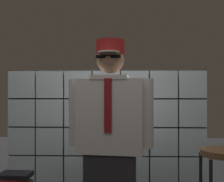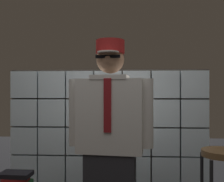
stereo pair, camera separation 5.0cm
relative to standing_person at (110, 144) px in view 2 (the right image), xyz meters
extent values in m
cube|color=silver|center=(-0.99, 0.80, -0.43)|extent=(0.29, 0.08, 0.29)
cube|color=silver|center=(-0.68, 0.80, -0.43)|extent=(0.29, 0.08, 0.29)
cube|color=silver|center=(-0.38, 0.80, -0.43)|extent=(0.29, 0.08, 0.29)
cube|color=silver|center=(-0.07, 0.80, -0.43)|extent=(0.29, 0.08, 0.29)
cube|color=silver|center=(0.23, 0.80, -0.43)|extent=(0.29, 0.08, 0.29)
cube|color=silver|center=(0.54, 0.80, -0.43)|extent=(0.29, 0.08, 0.29)
cube|color=silver|center=(0.85, 0.80, -0.43)|extent=(0.29, 0.08, 0.29)
cube|color=silver|center=(-0.99, 0.80, -0.13)|extent=(0.29, 0.08, 0.29)
cube|color=silver|center=(-0.68, 0.80, -0.13)|extent=(0.29, 0.08, 0.29)
cube|color=silver|center=(-0.38, 0.80, -0.13)|extent=(0.29, 0.08, 0.29)
cube|color=silver|center=(-0.07, 0.80, -0.13)|extent=(0.29, 0.08, 0.29)
cube|color=silver|center=(0.23, 0.80, -0.13)|extent=(0.29, 0.08, 0.29)
cube|color=silver|center=(0.54, 0.80, -0.13)|extent=(0.29, 0.08, 0.29)
cube|color=silver|center=(0.85, 0.80, -0.13)|extent=(0.29, 0.08, 0.29)
cube|color=silver|center=(-0.99, 0.80, 0.18)|extent=(0.29, 0.08, 0.29)
cube|color=silver|center=(-0.68, 0.80, 0.18)|extent=(0.29, 0.08, 0.29)
cube|color=silver|center=(-0.38, 0.80, 0.18)|extent=(0.29, 0.08, 0.29)
cube|color=silver|center=(-0.07, 0.80, 0.18)|extent=(0.29, 0.08, 0.29)
cube|color=silver|center=(0.23, 0.80, 0.18)|extent=(0.29, 0.08, 0.29)
cube|color=silver|center=(0.54, 0.80, 0.18)|extent=(0.29, 0.08, 0.29)
cube|color=silver|center=(0.85, 0.80, 0.18)|extent=(0.29, 0.08, 0.29)
cube|color=silver|center=(-0.99, 0.80, 0.49)|extent=(0.29, 0.08, 0.29)
cube|color=silver|center=(-0.68, 0.80, 0.49)|extent=(0.29, 0.08, 0.29)
cube|color=silver|center=(-0.38, 0.80, 0.49)|extent=(0.29, 0.08, 0.29)
cube|color=silver|center=(-0.07, 0.80, 0.49)|extent=(0.29, 0.08, 0.29)
cube|color=silver|center=(0.23, 0.80, 0.49)|extent=(0.29, 0.08, 0.29)
cube|color=silver|center=(0.54, 0.80, 0.49)|extent=(0.29, 0.08, 0.29)
cube|color=silver|center=(0.85, 0.80, 0.49)|extent=(0.29, 0.08, 0.29)
cube|color=#38332D|center=(-0.07, 0.85, -0.13)|extent=(2.17, 0.02, 1.56)
cube|color=silver|center=(0.00, 0.00, 0.22)|extent=(0.53, 0.28, 0.58)
cube|color=maroon|center=(-0.01, -0.11, 0.31)|extent=(0.06, 0.02, 0.40)
cube|color=silver|center=(0.00, 0.00, 0.52)|extent=(0.31, 0.26, 0.04)
sphere|color=#A87A5B|center=(0.00, 0.00, 0.66)|extent=(0.22, 0.22, 0.22)
ellipsoid|color=black|center=(-0.01, -0.05, 0.62)|extent=(0.15, 0.09, 0.10)
cube|color=black|center=(-0.01, -0.10, 0.67)|extent=(0.19, 0.03, 0.02)
cylinder|color=white|center=(-0.01, -0.08, 0.71)|extent=(0.18, 0.18, 0.01)
cylinder|color=maroon|center=(0.00, 0.00, 0.76)|extent=(0.23, 0.23, 0.10)
cylinder|color=silver|center=(0.28, -0.03, 0.24)|extent=(0.11, 0.11, 0.53)
cylinder|color=silver|center=(-0.28, 0.03, 0.24)|extent=(0.11, 0.11, 0.53)
cylinder|color=brown|center=(0.91, 0.11, -0.09)|extent=(0.34, 0.34, 0.05)
cube|color=maroon|center=(-0.71, -0.11, -0.26)|extent=(0.19, 0.15, 0.04)
cube|color=black|center=(-0.71, -0.10, -0.22)|extent=(0.24, 0.16, 0.03)
camera|label=1|loc=(0.08, -2.12, 0.40)|focal=43.35mm
camera|label=2|loc=(0.13, -2.12, 0.40)|focal=43.35mm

